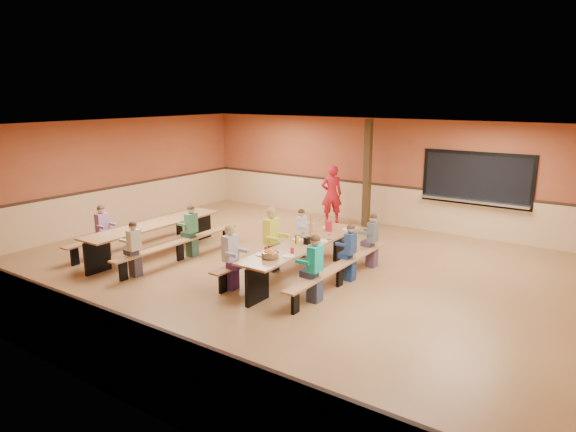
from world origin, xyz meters
The scene contains 23 objects.
ground centered at (0.00, 0.00, 0.00)m, with size 12.00×12.00×0.00m, color brown.
room_envelope centered at (0.00, 0.00, 0.69)m, with size 12.04×10.04×3.02m.
kitchen_pass_through centered at (2.60, 4.96, 1.49)m, with size 2.78×0.28×1.38m.
structural_post centered at (-0.20, 4.40, 1.50)m, with size 0.18×0.18×3.00m, color #312210.
cafeteria_table_main centered at (0.65, -0.10, 0.53)m, with size 1.91×3.70×0.74m.
cafeteria_table_second centered at (-3.09, -0.75, 0.53)m, with size 1.91×3.70×0.74m.
seated_child_white_left centered at (-0.18, -1.41, 0.63)m, with size 0.39×0.32×1.26m, color #BAB9BF, non-canonical shape.
seated_adult_yellow centered at (-0.18, -0.11, 0.67)m, with size 0.43×0.36×1.34m, color yellow, non-canonical shape.
seated_child_grey_left centered at (-0.18, 1.04, 0.55)m, with size 0.32×0.26×1.11m, color silver, non-canonical shape.
seated_child_teal_right centered at (1.47, -1.02, 0.62)m, with size 0.38×0.31×1.23m, color #109F89, non-canonical shape.
seated_child_navy_right centered at (1.47, 0.31, 0.57)m, with size 0.34×0.28×1.15m, color navy, non-canonical shape.
seated_child_char_right centered at (1.47, 1.32, 0.58)m, with size 0.35×0.28×1.16m, color #4B5255, non-canonical shape.
seated_child_purple_sec centered at (-3.92, -1.54, 0.60)m, with size 0.36×0.30×1.19m, color #91608F, non-canonical shape.
seated_child_green_sec centered at (-2.27, -0.37, 0.60)m, with size 0.36×0.29×1.19m, color #3E7E55, non-canonical shape.
seated_child_tan_sec centered at (-2.27, -1.99, 0.57)m, with size 0.34×0.28×1.14m, color beige, non-canonical shape.
standing_woman centered at (-1.22, 4.22, 0.84)m, with size 0.62×0.40×1.69m, color red.
punch_pitcher centered at (0.58, 0.98, 0.85)m, with size 0.16×0.16×0.22m, color red.
chip_bowl centered at (0.67, -1.28, 0.81)m, with size 0.32×0.32×0.15m, color orange, non-canonical shape.
napkin_dispenser centered at (0.73, -0.12, 0.80)m, with size 0.10×0.14×0.13m, color black.
condiment_mustard centered at (0.61, -0.29, 0.82)m, with size 0.06×0.06×0.17m, color yellow.
condiment_ketchup centered at (0.53, -0.22, 0.82)m, with size 0.06×0.06×0.17m, color #B2140F.
table_paddle centered at (0.66, 0.13, 0.88)m, with size 0.16×0.16×0.56m.
place_settings centered at (0.65, -0.10, 0.80)m, with size 0.65×3.30×0.11m, color beige, non-canonical shape.
Camera 1 is at (6.02, -8.43, 3.67)m, focal length 32.00 mm.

